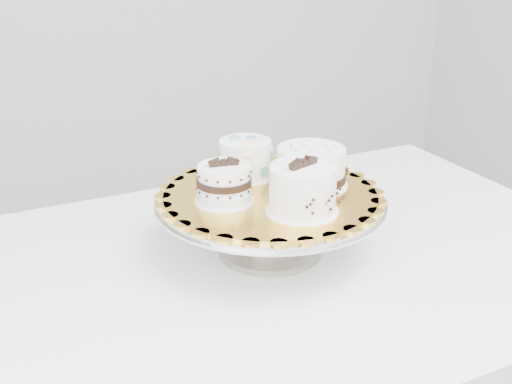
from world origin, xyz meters
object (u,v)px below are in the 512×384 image
cake_swirl (303,190)px  cake_ribbon (312,168)px  cake_stand (270,214)px  cake_banded (224,185)px  cake_board (270,195)px  cake_dots (245,158)px  table (282,292)px

cake_swirl → cake_ribbon: (0.08, 0.09, -0.01)m
cake_stand → cake_banded: (-0.09, 0.01, 0.07)m
cake_stand → cake_banded: size_ratio=3.83×
cake_board → cake_dots: bearing=90.5°
table → cake_dots: 0.26m
table → cake_ribbon: (0.07, 0.03, 0.22)m
cake_ribbon → cake_swirl: bearing=-127.6°
cake_swirl → cake_ribbon: cake_swirl is taller
cake_board → cake_dots: size_ratio=3.19×
cake_stand → cake_ribbon: size_ratio=2.89×
cake_stand → cake_banded: bearing=176.3°
cake_banded → cake_dots: (0.09, 0.09, 0.01)m
cake_board → cake_swirl: bearing=-85.5°
cake_stand → cake_board: bearing=116.6°
cake_stand → cake_board: 0.04m
cake_board → cake_ribbon: cake_ribbon is taller
cake_swirl → cake_ribbon: size_ratio=0.94×
cake_banded → cake_dots: size_ratio=0.91×
cake_stand → cake_banded: 0.11m
cake_swirl → cake_banded: size_ratio=1.25×
cake_banded → cake_stand: bearing=9.7°
cake_board → cake_ribbon: 0.09m
cake_dots → cake_swirl: bearing=-91.8°
table → cake_swirl: bearing=-91.3°
cake_ribbon → cake_board: bearing=-177.8°
cake_dots → cake_ribbon: 0.13m
cake_dots → cake_ribbon: same height
table → cake_swirl: size_ratio=9.46×
cake_banded → cake_ribbon: (0.17, -0.01, 0.00)m
table → cake_dots: size_ratio=10.69×
table → cake_swirl: 0.24m
cake_banded → cake_dots: 0.12m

